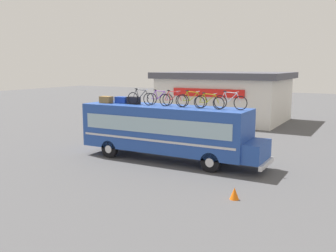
{
  "coord_description": "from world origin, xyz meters",
  "views": [
    {
      "loc": [
        10.48,
        -18.37,
        5.33
      ],
      "look_at": [
        0.26,
        0.0,
        1.97
      ],
      "focal_mm": 40.44,
      "sensor_mm": 36.0,
      "label": 1
    }
  ],
  "objects_px": {
    "rooftop_bicycle_1": "(141,98)",
    "rooftop_bicycle_4": "(192,100)",
    "luggage_bag_2": "(122,100)",
    "rooftop_bicycle_5": "(209,102)",
    "luggage_bag_1": "(106,100)",
    "rooftop_bicycle_3": "(173,100)",
    "bus": "(167,129)",
    "luggage_bag_3": "(134,100)",
    "traffic_cone": "(234,193)",
    "rooftop_bicycle_2": "(160,99)",
    "rooftop_bicycle_6": "(230,102)"
  },
  "relations": [
    {
      "from": "luggage_bag_2",
      "to": "rooftop_bicycle_1",
      "type": "relative_size",
      "value": 0.42
    },
    {
      "from": "bus",
      "to": "traffic_cone",
      "type": "height_order",
      "value": "bus"
    },
    {
      "from": "luggage_bag_3",
      "to": "rooftop_bicycle_5",
      "type": "height_order",
      "value": "rooftop_bicycle_5"
    },
    {
      "from": "rooftop_bicycle_2",
      "to": "traffic_cone",
      "type": "relative_size",
      "value": 3.49
    },
    {
      "from": "rooftop_bicycle_4",
      "to": "rooftop_bicycle_6",
      "type": "height_order",
      "value": "rooftop_bicycle_6"
    },
    {
      "from": "rooftop_bicycle_1",
      "to": "traffic_cone",
      "type": "xyz_separation_m",
      "value": [
        7.19,
        -4.18,
        -3.24
      ]
    },
    {
      "from": "luggage_bag_2",
      "to": "rooftop_bicycle_5",
      "type": "relative_size",
      "value": 0.44
    },
    {
      "from": "rooftop_bicycle_6",
      "to": "traffic_cone",
      "type": "relative_size",
      "value": 3.66
    },
    {
      "from": "rooftop_bicycle_6",
      "to": "luggage_bag_3",
      "type": "bearing_deg",
      "value": -179.44
    },
    {
      "from": "luggage_bag_3",
      "to": "rooftop_bicycle_3",
      "type": "bearing_deg",
      "value": -3.15
    },
    {
      "from": "luggage_bag_1",
      "to": "rooftop_bicycle_1",
      "type": "relative_size",
      "value": 0.4
    },
    {
      "from": "rooftop_bicycle_2",
      "to": "rooftop_bicycle_3",
      "type": "bearing_deg",
      "value": -20.53
    },
    {
      "from": "bus",
      "to": "luggage_bag_2",
      "type": "xyz_separation_m",
      "value": [
        -3.18,
        0.14,
        1.5
      ]
    },
    {
      "from": "rooftop_bicycle_5",
      "to": "rooftop_bicycle_6",
      "type": "xyz_separation_m",
      "value": [
        1.07,
        0.28,
        0.04
      ]
    },
    {
      "from": "rooftop_bicycle_4",
      "to": "rooftop_bicycle_6",
      "type": "bearing_deg",
      "value": 1.85
    },
    {
      "from": "rooftop_bicycle_6",
      "to": "luggage_bag_1",
      "type": "bearing_deg",
      "value": -177.58
    },
    {
      "from": "luggage_bag_1",
      "to": "rooftop_bicycle_5",
      "type": "bearing_deg",
      "value": 0.43
    },
    {
      "from": "bus",
      "to": "rooftop_bicycle_1",
      "type": "height_order",
      "value": "rooftop_bicycle_1"
    },
    {
      "from": "rooftop_bicycle_1",
      "to": "rooftop_bicycle_6",
      "type": "bearing_deg",
      "value": 2.75
    },
    {
      "from": "rooftop_bicycle_2",
      "to": "rooftop_bicycle_4",
      "type": "distance_m",
      "value": 2.2
    },
    {
      "from": "rooftop_bicycle_4",
      "to": "traffic_cone",
      "type": "bearing_deg",
      "value": -47.41
    },
    {
      "from": "luggage_bag_1",
      "to": "luggage_bag_2",
      "type": "bearing_deg",
      "value": 21.16
    },
    {
      "from": "rooftop_bicycle_5",
      "to": "rooftop_bicycle_1",
      "type": "bearing_deg",
      "value": 179.7
    },
    {
      "from": "rooftop_bicycle_5",
      "to": "rooftop_bicycle_6",
      "type": "distance_m",
      "value": 1.1
    },
    {
      "from": "luggage_bag_3",
      "to": "rooftop_bicycle_1",
      "type": "distance_m",
      "value": 0.68
    },
    {
      "from": "bus",
      "to": "rooftop_bicycle_3",
      "type": "height_order",
      "value": "rooftop_bicycle_3"
    },
    {
      "from": "traffic_cone",
      "to": "rooftop_bicycle_2",
      "type": "bearing_deg",
      "value": 143.19
    },
    {
      "from": "rooftop_bicycle_2",
      "to": "rooftop_bicycle_5",
      "type": "relative_size",
      "value": 1.0
    },
    {
      "from": "rooftop_bicycle_5",
      "to": "luggage_bag_1",
      "type": "bearing_deg",
      "value": -179.57
    },
    {
      "from": "rooftop_bicycle_3",
      "to": "traffic_cone",
      "type": "distance_m",
      "value": 7.37
    },
    {
      "from": "luggage_bag_3",
      "to": "rooftop_bicycle_5",
      "type": "distance_m",
      "value": 4.88
    },
    {
      "from": "rooftop_bicycle_2",
      "to": "traffic_cone",
      "type": "xyz_separation_m",
      "value": [
        6.2,
        -4.64,
        -3.22
      ]
    },
    {
      "from": "rooftop_bicycle_3",
      "to": "rooftop_bicycle_5",
      "type": "distance_m",
      "value": 2.17
    },
    {
      "from": "rooftop_bicycle_3",
      "to": "luggage_bag_1",
      "type": "bearing_deg",
      "value": -178.46
    },
    {
      "from": "luggage_bag_2",
      "to": "rooftop_bicycle_6",
      "type": "height_order",
      "value": "rooftop_bicycle_6"
    },
    {
      "from": "rooftop_bicycle_4",
      "to": "traffic_cone",
      "type": "height_order",
      "value": "rooftop_bicycle_4"
    },
    {
      "from": "rooftop_bicycle_1",
      "to": "rooftop_bicycle_5",
      "type": "xyz_separation_m",
      "value": [
        4.26,
        -0.02,
        -0.03
      ]
    },
    {
      "from": "luggage_bag_1",
      "to": "traffic_cone",
      "type": "bearing_deg",
      "value": -23.08
    },
    {
      "from": "bus",
      "to": "rooftop_bicycle_2",
      "type": "relative_size",
      "value": 6.27
    },
    {
      "from": "rooftop_bicycle_3",
      "to": "rooftop_bicycle_6",
      "type": "relative_size",
      "value": 0.95
    },
    {
      "from": "luggage_bag_2",
      "to": "rooftop_bicycle_4",
      "type": "bearing_deg",
      "value": -1.1
    },
    {
      "from": "bus",
      "to": "rooftop_bicycle_4",
      "type": "xyz_separation_m",
      "value": [
        1.53,
        0.05,
        1.7
      ]
    },
    {
      "from": "rooftop_bicycle_1",
      "to": "rooftop_bicycle_4",
      "type": "xyz_separation_m",
      "value": [
        3.18,
        0.19,
        -0.01
      ]
    },
    {
      "from": "luggage_bag_1",
      "to": "rooftop_bicycle_1",
      "type": "bearing_deg",
      "value": 1.71
    },
    {
      "from": "rooftop_bicycle_5",
      "to": "traffic_cone",
      "type": "distance_m",
      "value": 6.02
    },
    {
      "from": "traffic_cone",
      "to": "rooftop_bicycle_3",
      "type": "bearing_deg",
      "value": 140.36
    },
    {
      "from": "luggage_bag_3",
      "to": "traffic_cone",
      "type": "distance_m",
      "value": 9.47
    },
    {
      "from": "rooftop_bicycle_3",
      "to": "rooftop_bicycle_4",
      "type": "bearing_deg",
      "value": 7.2
    },
    {
      "from": "rooftop_bicycle_1",
      "to": "traffic_cone",
      "type": "distance_m",
      "value": 8.93
    },
    {
      "from": "rooftop_bicycle_6",
      "to": "rooftop_bicycle_3",
      "type": "bearing_deg",
      "value": -176.34
    }
  ]
}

